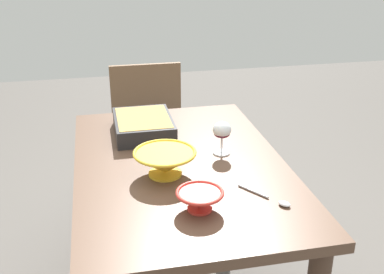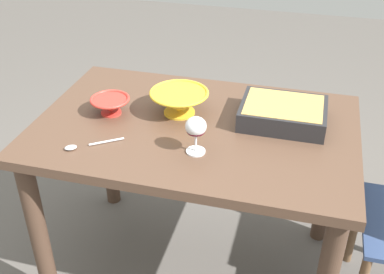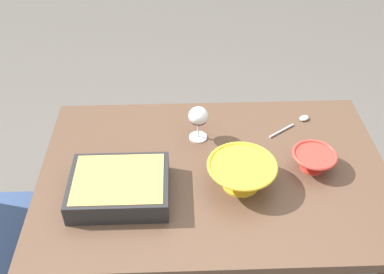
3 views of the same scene
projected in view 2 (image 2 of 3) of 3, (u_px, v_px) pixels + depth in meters
The scene contains 7 objects.
ground_plane at pixel (195, 264), 2.28m from camera, with size 8.00×8.00×0.00m, color #5B5651.
dining_table at pixel (195, 152), 1.93m from camera, with size 1.25×0.83×0.77m.
wine_glass at pixel (196, 129), 1.65m from camera, with size 0.08×0.08×0.14m.
casserole_dish at pixel (283, 112), 1.86m from camera, with size 0.33×0.26×0.08m.
mixing_bowl at pixel (179, 101), 1.92m from camera, with size 0.24×0.24×0.10m.
small_bowl at pixel (111, 104), 1.92m from camera, with size 0.16×0.16×0.07m.
serving_spoon at pixel (82, 146), 1.73m from camera, with size 0.19×0.14×0.01m.
Camera 2 is at (0.40, -1.55, 1.73)m, focal length 44.73 mm.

